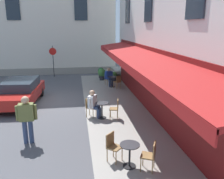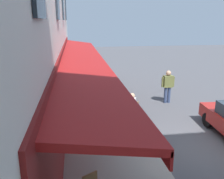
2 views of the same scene
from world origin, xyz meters
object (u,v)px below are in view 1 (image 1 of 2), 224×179
cafe_chair_wicker_near_door (90,106)px  potted_plant_under_sign (101,72)px  cafe_chair_wicker_back_row (108,78)px  cafe_chair_wicker_facing_street (116,107)px  cafe_table_mid_terrace (130,152)px  cafe_table_near_entrance (112,80)px  walking_pedestrian_in_olive (27,116)px  potted_plant_entrance_right (114,76)px  cafe_chair_wicker_kerbside (118,81)px  seated_companion_in_blue (109,76)px  no_parking_sign (53,56)px  cafe_table_streetside (102,108)px  cafe_chair_wicker_under_awning (113,144)px  potted_plant_entrance_left (102,73)px  parked_car_red (21,91)px  seated_patron_in_white (94,103)px  cafe_chair_wicker_corner_left (151,154)px

cafe_chair_wicker_near_door → potted_plant_under_sign: cafe_chair_wicker_near_door is taller
cafe_chair_wicker_back_row → cafe_chair_wicker_facing_street: size_ratio=1.00×
cafe_table_mid_terrace → cafe_chair_wicker_back_row: bearing=-4.1°
cafe_table_near_entrance → walking_pedestrian_in_olive: bearing=151.1°
potted_plant_entrance_right → cafe_chair_wicker_kerbside: bearing=176.6°
cafe_chair_wicker_kerbside → potted_plant_entrance_right: cafe_chair_wicker_kerbside is taller
potted_plant_under_sign → potted_plant_entrance_right: (-1.46, -0.89, -0.09)m
seated_companion_in_blue → no_parking_sign: bearing=47.6°
cafe_table_near_entrance → cafe_table_streetside: size_ratio=1.00×
cafe_chair_wicker_near_door → seated_companion_in_blue: bearing=-16.8°
cafe_chair_wicker_kerbside → cafe_chair_wicker_facing_street: (-5.34, 1.05, 0.00)m
cafe_table_streetside → seated_companion_in_blue: 6.27m
cafe_chair_wicker_under_awning → potted_plant_entrance_right: (11.12, -1.87, -0.16)m
potted_plant_entrance_left → walking_pedestrian_in_olive: bearing=159.3°
no_parking_sign → parked_car_red: 7.34m
potted_plant_entrance_right → no_parking_sign: bearing=62.7°
cafe_table_mid_terrace → seated_patron_in_white: seated_patron_in_white is taller
seated_companion_in_blue → cafe_table_streetside: bearing=168.9°
walking_pedestrian_in_olive → potted_plant_entrance_left: (10.10, -3.82, -0.51)m
cafe_chair_wicker_near_door → cafe_chair_wicker_facing_street: 1.25m
cafe_chair_wicker_back_row → potted_plant_entrance_left: (1.76, 0.24, -0.02)m
cafe_table_near_entrance → seated_companion_in_blue: size_ratio=0.58×
seated_patron_in_white → parked_car_red: bearing=55.4°
cafe_chair_wicker_back_row → cafe_table_mid_terrace: (-10.41, 0.75, -0.06)m
cafe_chair_wicker_back_row → walking_pedestrian_in_olive: size_ratio=0.51×
cafe_chair_wicker_corner_left → potted_plant_under_sign: bearing=0.2°
cafe_chair_wicker_near_door → seated_patron_in_white: (-0.10, -0.19, 0.15)m
cafe_chair_wicker_kerbside → cafe_table_streetside: size_ratio=1.21×
cafe_table_near_entrance → cafe_table_mid_terrace: 9.86m
no_parking_sign → cafe_chair_wicker_under_awning: bearing=-167.9°
cafe_chair_wicker_facing_street → walking_pedestrian_in_olive: 4.04m
cafe_table_mid_terrace → potted_plant_under_sign: bearing=-2.3°
no_parking_sign → seated_companion_in_blue: bearing=-132.4°
cafe_chair_wicker_kerbside → seated_patron_in_white: bearing=157.9°
cafe_chair_wicker_under_awning → cafe_chair_wicker_near_door: same height
cafe_chair_wicker_back_row → seated_patron_in_white: (-6.16, 1.50, 0.15)m
no_parking_sign → cafe_table_near_entrance: bearing=-134.2°
seated_patron_in_white → no_parking_sign: size_ratio=0.50×
cafe_table_streetside → parked_car_red: (2.82, 4.17, 0.22)m
potted_plant_entrance_left → potted_plant_under_sign: potted_plant_entrance_left is taller
cafe_table_near_entrance → cafe_table_mid_terrace: size_ratio=1.00×
cafe_chair_wicker_back_row → cafe_table_streetside: size_ratio=1.21×
cafe_chair_wicker_back_row → cafe_chair_wicker_facing_street: 6.51m
cafe_chair_wicker_facing_street → potted_plant_entrance_left: size_ratio=0.99×
cafe_table_streetside → potted_plant_entrance_left: potted_plant_entrance_left is taller
cafe_chair_wicker_back_row → no_parking_sign: size_ratio=0.35×
potted_plant_entrance_right → cafe_table_mid_terrace: bearing=173.0°
potted_plant_entrance_right → cafe_table_streetside: bearing=166.5°
cafe_table_mid_terrace → cafe_chair_wicker_near_door: cafe_chair_wicker_near_door is taller
cafe_chair_wicker_under_awning → walking_pedestrian_in_olive: walking_pedestrian_in_olive is taller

